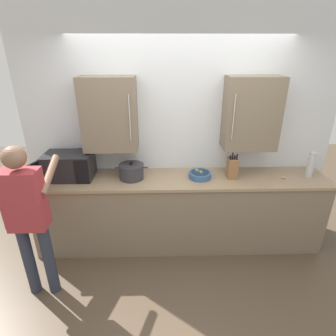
{
  "coord_description": "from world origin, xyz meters",
  "views": [
    {
      "loc": [
        -0.22,
        -2.08,
        2.34
      ],
      "look_at": [
        -0.15,
        0.78,
        1.09
      ],
      "focal_mm": 28.95,
      "sensor_mm": 36.0,
      "label": 1
    }
  ],
  "objects_px": {
    "stock_pot": "(132,171)",
    "knife_block": "(232,168)",
    "fruit_bowl": "(200,175)",
    "person_figure": "(28,213)",
    "wooden_spoon": "(279,177)",
    "microwave_oven": "(66,166)",
    "thermos_flask": "(311,164)"
  },
  "relations": [
    {
      "from": "knife_block",
      "to": "fruit_bowl",
      "type": "bearing_deg",
      "value": 179.8
    },
    {
      "from": "thermos_flask",
      "to": "stock_pot",
      "type": "distance_m",
      "value": 2.13
    },
    {
      "from": "microwave_oven",
      "to": "knife_block",
      "type": "distance_m",
      "value": 1.95
    },
    {
      "from": "wooden_spoon",
      "to": "fruit_bowl",
      "type": "xyz_separation_m",
      "value": [
        -0.95,
        0.01,
        0.03
      ]
    },
    {
      "from": "thermos_flask",
      "to": "knife_block",
      "type": "relative_size",
      "value": 0.97
    },
    {
      "from": "fruit_bowl",
      "to": "person_figure",
      "type": "height_order",
      "value": "person_figure"
    },
    {
      "from": "stock_pot",
      "to": "fruit_bowl",
      "type": "bearing_deg",
      "value": -0.4
    },
    {
      "from": "thermos_flask",
      "to": "stock_pot",
      "type": "relative_size",
      "value": 0.81
    },
    {
      "from": "microwave_oven",
      "to": "thermos_flask",
      "type": "distance_m",
      "value": 2.89
    },
    {
      "from": "stock_pot",
      "to": "knife_block",
      "type": "distance_m",
      "value": 1.19
    },
    {
      "from": "microwave_oven",
      "to": "knife_block",
      "type": "bearing_deg",
      "value": -0.99
    },
    {
      "from": "knife_block",
      "to": "fruit_bowl",
      "type": "height_order",
      "value": "knife_block"
    },
    {
      "from": "wooden_spoon",
      "to": "fruit_bowl",
      "type": "height_order",
      "value": "fruit_bowl"
    },
    {
      "from": "wooden_spoon",
      "to": "person_figure",
      "type": "height_order",
      "value": "person_figure"
    },
    {
      "from": "microwave_oven",
      "to": "wooden_spoon",
      "type": "bearing_deg",
      "value": -1.05
    },
    {
      "from": "stock_pot",
      "to": "wooden_spoon",
      "type": "bearing_deg",
      "value": -0.64
    },
    {
      "from": "knife_block",
      "to": "wooden_spoon",
      "type": "bearing_deg",
      "value": -1.26
    },
    {
      "from": "person_figure",
      "to": "microwave_oven",
      "type": "bearing_deg",
      "value": 80.94
    },
    {
      "from": "microwave_oven",
      "to": "fruit_bowl",
      "type": "bearing_deg",
      "value": -1.17
    },
    {
      "from": "microwave_oven",
      "to": "fruit_bowl",
      "type": "height_order",
      "value": "microwave_oven"
    },
    {
      "from": "stock_pot",
      "to": "person_figure",
      "type": "distance_m",
      "value": 1.17
    },
    {
      "from": "fruit_bowl",
      "to": "stock_pot",
      "type": "bearing_deg",
      "value": 179.6
    },
    {
      "from": "knife_block",
      "to": "stock_pot",
      "type": "bearing_deg",
      "value": 179.67
    },
    {
      "from": "knife_block",
      "to": "wooden_spoon",
      "type": "height_order",
      "value": "knife_block"
    },
    {
      "from": "fruit_bowl",
      "to": "thermos_flask",
      "type": "bearing_deg",
      "value": 0.19
    },
    {
      "from": "stock_pot",
      "to": "wooden_spoon",
      "type": "relative_size",
      "value": 1.96
    },
    {
      "from": "knife_block",
      "to": "wooden_spoon",
      "type": "distance_m",
      "value": 0.59
    },
    {
      "from": "stock_pot",
      "to": "person_figure",
      "type": "height_order",
      "value": "person_figure"
    },
    {
      "from": "knife_block",
      "to": "fruit_bowl",
      "type": "relative_size",
      "value": 1.21
    },
    {
      "from": "thermos_flask",
      "to": "knife_block",
      "type": "height_order",
      "value": "knife_block"
    },
    {
      "from": "knife_block",
      "to": "fruit_bowl",
      "type": "distance_m",
      "value": 0.39
    },
    {
      "from": "knife_block",
      "to": "person_figure",
      "type": "xyz_separation_m",
      "value": [
        -2.07,
        -0.75,
        -0.1
      ]
    }
  ]
}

